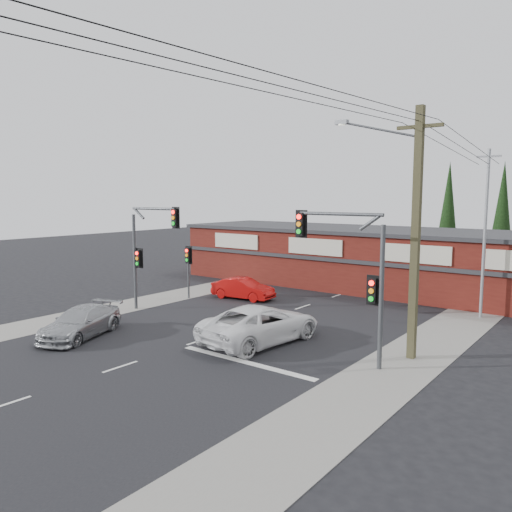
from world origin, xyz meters
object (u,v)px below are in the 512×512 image
Objects in this scene: shop_building at (355,256)px; utility_pole at (413,225)px; silver_suv at (81,322)px; red_sedan at (243,288)px; white_suv at (261,324)px.

utility_pole is at bearing -56.24° from shop_building.
red_sedan is (0.56, 11.34, -0.01)m from silver_suv.
silver_suv is at bearing 38.50° from white_suv.
white_suv is 1.27× the size of silver_suv.
white_suv reaches higher than red_sedan.
white_suv is 0.60× the size of utility_pole.
silver_suv is 1.16× the size of red_sedan.
white_suv reaches higher than silver_suv.
silver_suv is 15.41m from utility_pole.
red_sedan is at bearing 158.50° from utility_pole.
utility_pole is at bearing -118.19° from red_sedan.
utility_pole is (6.08, 1.89, 4.56)m from white_suv.
silver_suv is at bearing 170.46° from red_sedan.
shop_building is at bearing -71.80° from white_suv.
shop_building is at bearing -26.86° from red_sedan.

